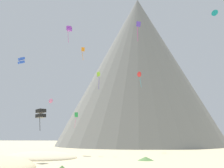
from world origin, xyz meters
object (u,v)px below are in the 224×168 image
bush_far_left (146,159)px  kite_indigo_mid (138,27)px  kite_teal_high (215,13)px  kite_green_low (76,116)px  kite_black_low (41,113)px  kite_orange_high (83,51)px  kite_blue_mid (21,61)px  rock_massif (137,72)px  kite_lime_mid (99,76)px  bush_near_right (62,168)px  kite_violet_high (69,29)px  kite_red_mid (140,75)px  kite_pink_mid (51,101)px

bush_far_left → kite_indigo_mid: 23.41m
kite_teal_high → kite_green_low: bearing=31.3°
kite_black_low → kite_orange_high: (0.82, 24.42, 18.39)m
bush_far_left → kite_blue_mid: bearing=150.2°
rock_massif → kite_blue_mid: 59.07m
kite_lime_mid → kite_black_low: bearing=155.5°
kite_green_low → kite_teal_high: (42.07, -2.56, 29.63)m
bush_near_right → kite_violet_high: bearing=106.9°
kite_black_low → kite_lime_mid: (6.00, 19.75, 10.40)m
kite_green_low → kite_teal_high: kite_teal_high is taller
bush_far_left → bush_near_right: bearing=-120.4°
rock_massif → kite_violet_high: (-16.85, -45.12, 3.19)m
bush_near_right → kite_green_low: kite_green_low is taller
bush_far_left → kite_red_mid: bearing=94.0°
kite_green_low → kite_blue_mid: (-10.82, -15.97, 13.68)m
rock_massif → kite_orange_high: size_ratio=27.23×
kite_red_mid → kite_blue_mid: bearing=157.3°
bush_near_right → kite_black_low: size_ratio=0.39×
kite_orange_high → kite_teal_high: size_ratio=1.72×
kite_lime_mid → kite_violet_high: bearing=40.8°
kite_indigo_mid → kite_blue_mid: bearing=157.7°
kite_pink_mid → kite_lime_mid: bearing=-24.5°
kite_green_low → kite_indigo_mid: size_ratio=1.25×
kite_pink_mid → kite_teal_high: 54.97m
kite_indigo_mid → kite_violet_high: bearing=138.1°
rock_massif → kite_red_mid: 39.74m
kite_pink_mid → kite_blue_mid: (-4.12, -11.63, 9.38)m
bush_near_right → kite_teal_high: size_ratio=0.70×
bush_far_left → kite_red_mid: size_ratio=0.61×
rock_massif → kite_teal_high: size_ratio=46.77×
kite_orange_high → kite_teal_high: 40.75m
kite_green_low → kite_black_low: bearing=-50.9°
bush_near_right → kite_red_mid: bearing=81.5°
kite_red_mid → kite_teal_high: size_ratio=2.24×
kite_blue_mid → kite_black_low: bearing=162.1°
kite_indigo_mid → kite_lime_mid: 20.08m
kite_red_mid → kite_green_low: bearing=125.8°
kite_violet_high → kite_green_low: bearing=-173.6°
kite_green_low → kite_orange_high: 22.21m
kite_teal_high → kite_blue_mid: size_ratio=1.04×
kite_green_low → kite_indigo_mid: bearing=-26.7°
kite_orange_high → kite_red_mid: bearing=-120.8°
rock_massif → kite_pink_mid: bearing=-120.5°
kite_green_low → kite_blue_mid: bearing=-91.7°
bush_near_right → kite_green_low: bearing=103.8°
kite_black_low → kite_violet_high: size_ratio=0.73×
bush_near_right → kite_pink_mid: (-19.17, 46.32, 13.94)m
bush_near_right → kite_lime_mid: 36.53m
kite_blue_mid → kite_red_mid: bearing=-118.7°
kite_indigo_mid → kite_lime_mid: (-10.47, 16.22, -5.51)m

